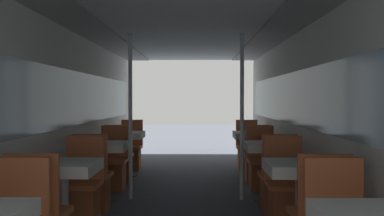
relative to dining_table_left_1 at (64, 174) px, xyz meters
name	(u,v)px	position (x,y,z in m)	size (l,w,h in m)	color
wall_left	(59,116)	(-0.39, 1.07, 0.49)	(0.05, 9.93, 2.21)	silver
wall_right	(311,116)	(2.58, 1.07, 0.49)	(0.05, 9.93, 2.21)	silver
ceiling_panel	(185,21)	(1.10, 1.07, 1.60)	(2.97, 9.93, 0.07)	silver
dining_table_left_1	(64,174)	(0.00, 0.00, 0.00)	(0.62, 0.62, 0.76)	#4C4C51
chair_left_far_1	(81,197)	(0.00, 0.60, -0.36)	(0.41, 0.41, 0.94)	brown
dining_table_left_2	(104,151)	(0.00, 1.72, 0.00)	(0.62, 0.62, 0.76)	#4C4C51
chair_left_near_2	(93,187)	(0.00, 1.12, -0.36)	(0.41, 0.41, 0.94)	brown
chair_left_far_2	(113,170)	(0.00, 2.33, -0.36)	(0.41, 0.41, 0.94)	brown
support_pole_left_2	(130,117)	(0.35, 1.72, 0.46)	(0.05, 0.05, 2.21)	silver
dining_table_left_3	(125,138)	(0.00, 3.45, 0.00)	(0.62, 0.62, 0.76)	#4C4C51
chair_left_near_3	(119,164)	(0.00, 2.84, -0.36)	(0.41, 0.41, 0.94)	brown
chair_left_far_3	(131,154)	(0.00, 4.05, -0.36)	(0.41, 0.41, 0.94)	brown
dining_table_right_1	(300,174)	(2.19, 0.00, 0.00)	(0.62, 0.62, 0.76)	#4C4C51
chair_right_far_1	(286,197)	(2.19, 0.60, -0.36)	(0.41, 0.41, 0.94)	brown
dining_table_right_2	(269,151)	(2.19, 1.72, 0.00)	(0.62, 0.62, 0.76)	#4C4C51
chair_right_near_2	(277,187)	(2.19, 1.12, -0.36)	(0.41, 0.41, 0.94)	brown
chair_right_far_2	(262,170)	(2.19, 2.33, -0.36)	(0.41, 0.41, 0.94)	brown
support_pole_right_2	(242,117)	(1.84, 1.72, 0.46)	(0.05, 0.05, 2.21)	silver
dining_table_right_3	(252,139)	(2.19, 3.45, 0.00)	(0.62, 0.62, 0.76)	#4C4C51
chair_right_near_3	(257,165)	(2.19, 2.84, -0.36)	(0.41, 0.41, 0.94)	brown
chair_right_far_3	(248,155)	(2.19, 4.05, -0.36)	(0.41, 0.41, 0.94)	brown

